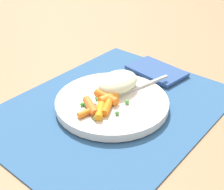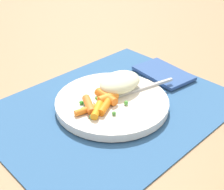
% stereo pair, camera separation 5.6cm
% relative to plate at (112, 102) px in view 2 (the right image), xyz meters
% --- Properties ---
extents(ground_plane, '(2.40, 2.40, 0.00)m').
position_rel_plate_xyz_m(ground_plane, '(0.00, 0.00, -0.01)').
color(ground_plane, '#997551').
extents(placemat, '(0.48, 0.38, 0.01)m').
position_rel_plate_xyz_m(placemat, '(0.00, 0.00, -0.01)').
color(placemat, '#2D5684').
rests_on(placemat, ground_plane).
extents(plate, '(0.23, 0.23, 0.02)m').
position_rel_plate_xyz_m(plate, '(0.00, 0.00, 0.00)').
color(plate, silver).
rests_on(plate, placemat).
extents(rice_mound, '(0.10, 0.07, 0.04)m').
position_rel_plate_xyz_m(rice_mound, '(-0.04, -0.02, 0.03)').
color(rice_mound, beige).
rests_on(rice_mound, plate).
extents(carrot_portion, '(0.10, 0.07, 0.02)m').
position_rel_plate_xyz_m(carrot_portion, '(0.04, 0.00, 0.02)').
color(carrot_portion, orange).
rests_on(carrot_portion, plate).
extents(pea_scatter, '(0.09, 0.08, 0.01)m').
position_rel_plate_xyz_m(pea_scatter, '(0.04, 0.00, 0.01)').
color(pea_scatter, green).
rests_on(pea_scatter, plate).
extents(fork, '(0.19, 0.06, 0.01)m').
position_rel_plate_xyz_m(fork, '(-0.03, 0.01, 0.01)').
color(fork, silver).
rests_on(fork, plate).
extents(napkin, '(0.10, 0.15, 0.01)m').
position_rel_plate_xyz_m(napkin, '(-0.18, -0.01, -0.00)').
color(napkin, '#33518C').
rests_on(napkin, placemat).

